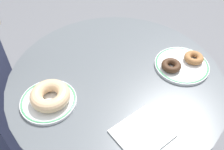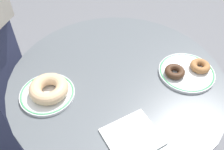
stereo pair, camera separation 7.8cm
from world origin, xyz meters
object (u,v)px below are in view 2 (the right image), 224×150
Objects in this scene: plate_right at (186,72)px; donut_chocolate at (175,72)px; cafe_table at (116,114)px; donut_glazed at (49,89)px; plate_left at (47,94)px; donut_cinnamon at (200,66)px; paper_napkin at (132,137)px.

plate_right is 0.05m from donut_chocolate.
cafe_table is 6.42× the size of donut_glazed.
plate_left is at bearing -174.66° from cafe_table.
donut_cinnamon is at bearing -7.85° from cafe_table.
paper_napkin is at bearing -44.03° from plate_left.
donut_chocolate is at bearing -2.83° from plate_left.
donut_glazed is 1.81× the size of donut_cinnamon.
donut_chocolate is at bearing -177.25° from plate_right.
donut_chocolate is (0.41, -0.02, -0.01)m from donut_glazed.
plate_left is 2.56× the size of donut_chocolate.
donut_cinnamon is (0.51, -0.02, 0.02)m from plate_left.
donut_glazed reaches higher than donut_cinnamon.
donut_cinnamon and donut_chocolate have the same top height.
plate_left is at bearing 178.12° from donut_cinnamon.
donut_cinnamon is 0.47× the size of paper_napkin.
donut_glazed reaches higher than plate_right.
plate_right is at bearing 2.75° from donut_chocolate.
cafe_table is 0.36m from donut_cinnamon.
plate_left reaches higher than paper_napkin.
plate_left is at bearing 177.17° from donut_chocolate.
cafe_table is 4.13× the size of plate_right.
plate_left is 0.30m from paper_napkin.
donut_glazed is at bearing 135.14° from paper_napkin.
donut_glazed reaches higher than plate_left.
donut_glazed is at bearing -17.60° from plate_left.
donut_glazed is (-0.22, -0.02, 0.24)m from cafe_table.
donut_cinnamon is 0.09m from donut_chocolate.
donut_chocolate reaches higher than plate_left.
plate_left is 0.03m from donut_glazed.
donut_chocolate reaches higher than plate_right.
donut_glazed is 0.85× the size of paper_napkin.
cafe_table is 0.32m from plate_left.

